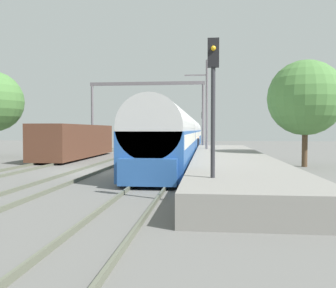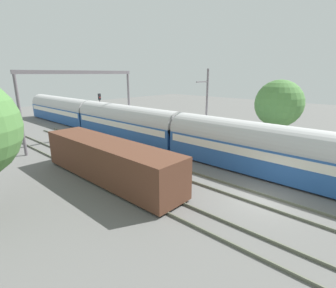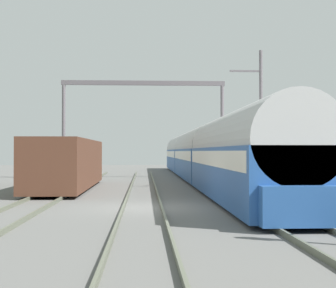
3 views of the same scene
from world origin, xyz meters
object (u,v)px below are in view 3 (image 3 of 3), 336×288
Objects in this scene: passenger_train at (200,154)px; railway_signal_far at (210,142)px; catenary_gantry at (144,108)px; person_crossing at (224,167)px; freight_car at (68,164)px.

railway_signal_far reaches higher than passenger_train.
railway_signal_far is 9.37m from catenary_gantry.
catenary_gantry is at bearing -123.80° from person_crossing.
passenger_train is 8.59m from railway_signal_far.
passenger_train is 6.01m from catenary_gantry.
catenary_gantry is (-5.91, 3.69, 4.65)m from person_crossing.
person_crossing is 0.13× the size of catenary_gantry.
passenger_train is 28.44× the size of person_crossing.
railway_signal_far is at bearing 176.09° from person_crossing.
railway_signal_far is (0.37, 10.14, 2.05)m from person_crossing.
freight_car is at bearing -134.60° from passenger_train.
passenger_train is at bearing -103.00° from railway_signal_far.
railway_signal_far is (1.92, 8.30, 1.11)m from passenger_train.
person_crossing is at bearing -92.07° from railway_signal_far.
person_crossing is at bearing -49.89° from passenger_train.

